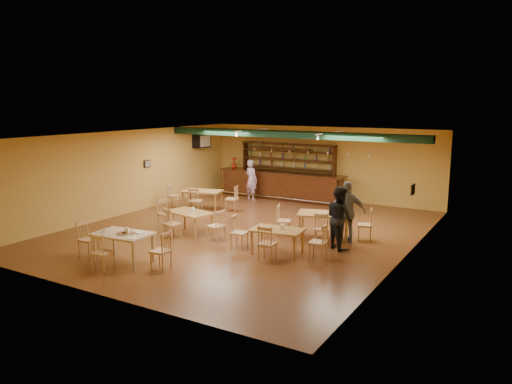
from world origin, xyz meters
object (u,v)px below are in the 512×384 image
Objects in this scene: bar_counter at (281,185)px; dining_table_a at (202,200)px; dining_table_b at (323,225)px; near_table at (123,248)px; dining_table_d at (277,241)px; patron_bar at (251,180)px; dining_table_c at (190,223)px; patron_right_a at (340,218)px.

bar_counter is 3.85× the size of dining_table_a.
near_table is (-3.44, -4.71, 0.01)m from dining_table_b.
dining_table_a reaches higher than dining_table_d.
patron_bar is (0.66, 2.47, 0.48)m from dining_table_a.
dining_table_c is 1.04× the size of dining_table_d.
dining_table_c reaches higher than dining_table_d.
near_table is at bearing -74.91° from dining_table_c.
patron_bar is (-4.82, 3.82, 0.46)m from dining_table_b.
dining_table_d is at bearing 3.88° from dining_table_c.
patron_right_a reaches higher than patron_bar.
dining_table_a is at bearing 17.43° from patron_right_a.
dining_table_a is 0.82× the size of patron_right_a.
dining_table_b is (3.89, -4.64, -0.19)m from bar_counter.
patron_right_a is at bearing 22.16° from dining_table_c.
patron_bar reaches higher than dining_table_a.
patron_bar reaches higher than dining_table_c.
patron_right_a reaches higher than near_table.
dining_table_d is 7.38m from patron_bar.
patron_bar is 7.28m from patron_right_a.
bar_counter is 1.28m from patron_bar.
bar_counter is 6.06m from dining_table_b.
bar_counter reaches higher than dining_table_d.
bar_counter is 3.17× the size of patron_right_a.
dining_table_b is 5.83m from near_table.
patron_bar is at bearing -138.51° from bar_counter.
patron_right_a is at bearing -34.29° from dining_table_a.
patron_bar reaches higher than near_table.
bar_counter is 3.67m from dining_table_a.
dining_table_b is (5.49, -1.35, 0.02)m from dining_table_a.
dining_table_b is 1.06× the size of near_table.
dining_table_b is at bearing -50.04° from bar_counter.
patron_right_a is at bearing -49.24° from bar_counter.
dining_table_c is 0.81× the size of patron_right_a.
dining_table_c is at bearing -88.07° from bar_counter.
dining_table_b is 1.23m from patron_right_a.
dining_table_c is at bearing 117.77° from patron_bar.
dining_table_c is at bearing -173.41° from dining_table_b.
near_table is at bearing 78.98° from patron_right_a.
dining_table_c is 0.99× the size of near_table.
dining_table_d is 3.98m from near_table.
dining_table_a is 0.95× the size of dining_table_b.
near_table reaches higher than dining_table_b.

